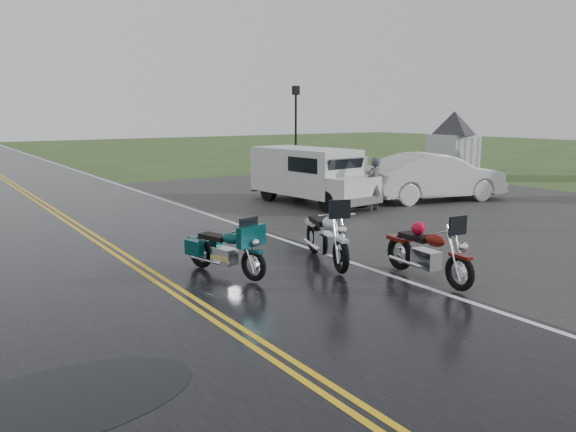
# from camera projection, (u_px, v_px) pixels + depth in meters

# --- Properties ---
(ground) EXTENTS (120.00, 120.00, 0.00)m
(ground) POSITION_uv_depth(u_px,v_px,m) (211.00, 317.00, 8.75)
(ground) COLOR #2D471E
(ground) RESTS_ON ground
(road) EXTENTS (8.00, 100.00, 0.04)m
(road) POSITION_uv_depth(u_px,v_px,m) (62.00, 217.00, 16.89)
(road) COLOR black
(road) RESTS_ON ground
(parking_pad) EXTENTS (14.00, 24.00, 0.03)m
(parking_pad) POSITION_uv_depth(u_px,v_px,m) (439.00, 206.00, 18.89)
(parking_pad) COLOR black
(parking_pad) RESTS_ON ground
(visitor_center) EXTENTS (16.00, 10.00, 4.80)m
(visitor_center) POSITION_uv_depth(u_px,v_px,m) (454.00, 127.00, 29.12)
(visitor_center) COLOR #A8AAAD
(visitor_center) RESTS_ON ground
(motorcycle_red) EXTENTS (1.00, 2.26, 1.30)m
(motorcycle_red) POSITION_uv_depth(u_px,v_px,m) (460.00, 258.00, 9.71)
(motorcycle_red) COLOR #571009
(motorcycle_red) RESTS_ON ground
(motorcycle_teal) EXTENTS (1.24, 2.15, 1.20)m
(motorcycle_teal) POSITION_uv_depth(u_px,v_px,m) (253.00, 253.00, 10.30)
(motorcycle_teal) COLOR #05373A
(motorcycle_teal) RESTS_ON ground
(motorcycle_silver) EXTENTS (1.61, 2.54, 1.41)m
(motorcycle_silver) POSITION_uv_depth(u_px,v_px,m) (341.00, 241.00, 10.76)
(motorcycle_silver) COLOR #B1B5B9
(motorcycle_silver) RESTS_ON ground
(van_white) EXTENTS (2.35, 5.16, 1.96)m
(van_white) POSITION_uv_depth(u_px,v_px,m) (328.00, 182.00, 17.53)
(van_white) COLOR silver
(van_white) RESTS_ON ground
(person_at_van) EXTENTS (0.71, 0.56, 1.72)m
(person_at_van) POSITION_uv_depth(u_px,v_px,m) (374.00, 185.00, 17.90)
(person_at_van) COLOR #434448
(person_at_van) RESTS_ON ground
(sedan_white) EXTENTS (5.39, 2.95, 1.68)m
(sedan_white) POSITION_uv_depth(u_px,v_px,m) (434.00, 178.00, 19.99)
(sedan_white) COLOR silver
(sedan_white) RESTS_ON ground
(lamp_post_far_right) EXTENTS (0.38, 0.38, 4.43)m
(lamp_post_far_right) POSITION_uv_depth(u_px,v_px,m) (296.00, 132.00, 27.01)
(lamp_post_far_right) COLOR black
(lamp_post_far_right) RESTS_ON ground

